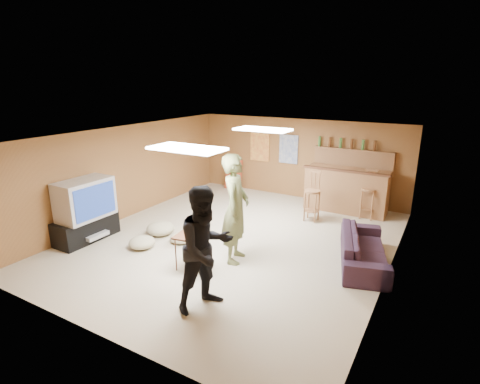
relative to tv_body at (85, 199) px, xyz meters
The scene contains 32 objects.
ground 3.18m from the tv_body, 29.51° to the left, with size 7.00×7.00×0.00m, color tan.
ceiling 3.31m from the tv_body, 29.51° to the left, with size 6.00×7.00×0.02m, color silver.
wall_back 5.66m from the tv_body, 62.08° to the left, with size 6.00×0.02×2.20m, color brown.
wall_front 3.33m from the tv_body, 37.04° to the right, with size 6.00×0.02×2.20m, color brown.
wall_left 1.55m from the tv_body, 103.13° to the left, with size 0.02×7.00×2.20m, color brown.
wall_right 5.85m from the tv_body, 14.87° to the left, with size 0.02×7.00×2.20m, color brown.
tv_stand 0.65m from the tv_body, behind, with size 0.55×1.30×0.50m, color black.
dvd_box 0.76m from the tv_body, ahead, with size 0.35×0.50×0.08m, color #B2B2B7.
tv_body is the anchor object (origin of this frame).
tv_screen 0.31m from the tv_body, ahead, with size 0.02×0.95×0.65m, color navy.
bar_counter 6.09m from the tv_body, 47.00° to the left, with size 2.00×0.60×1.10m, color brown.
bar_lip 5.91m from the tv_body, 45.34° to the left, with size 2.10×0.12×0.05m, color #422415.
bar_shelf 6.45m from the tv_body, 49.74° to the left, with size 2.00×0.18×0.05m, color brown.
bar_backing 6.44m from the tv_body, 49.85° to the left, with size 2.00×0.14×0.60m, color brown.
poster_left 5.19m from the tv_body, 73.70° to the left, with size 0.60×0.03×0.85m, color #BF3F26.
poster_right 5.51m from the tv_body, 64.65° to the left, with size 0.55×0.03×0.80m, color #334C99.
folding_chair_stack 4.86m from the tv_body, 82.29° to the left, with size 0.50×0.14×0.90m, color #AA3A1F.
ceiling_panel_front 2.94m from the tv_body, ahead, with size 1.20×0.60×0.04m, color white.
ceiling_panel_back 3.99m from the tv_body, 45.54° to the left, with size 1.20×0.60×0.04m, color white.
person_olive 3.19m from the tv_body, 13.72° to the left, with size 0.73×0.48×2.00m, color #5F663B.
person_black 3.56m from the tv_body, 11.91° to the right, with size 0.90×0.70×1.85m, color black.
sofa 5.52m from the tv_body, 19.07° to the left, with size 1.96×0.77×0.57m, color black.
tray_table 2.67m from the tv_body, ahead, with size 0.50×0.40×0.65m, color #422415.
cup_red_near 2.52m from the tv_body, ahead, with size 0.08×0.08×0.10m, color red.
cup_red_far 2.70m from the tv_body, ahead, with size 0.07×0.07×0.10m, color red.
cup_blue 2.74m from the tv_body, ahead, with size 0.07×0.07×0.10m, color #17269E.
bar_stool_left 4.98m from the tv_body, 42.98° to the left, with size 0.38×0.38×1.19m, color brown, non-canonical shape.
bar_stool_right 6.34m from the tv_body, 41.50° to the left, with size 0.40×0.40×1.26m, color brown, non-canonical shape.
cushion_near_tv 1.64m from the tv_body, 41.67° to the left, with size 0.60×0.60×0.27m, color gray.
cushion_mid 2.09m from the tv_body, 26.18° to the left, with size 0.45×0.45×0.20m, color gray.
cushion_far 1.48m from the tv_body, 12.04° to the left, with size 0.52×0.52×0.23m, color gray.
bottle_row 6.32m from the tv_body, 51.01° to the left, with size 1.48×0.08×0.26m, color #3F7233, non-canonical shape.
Camera 1 is at (3.66, -6.19, 3.23)m, focal length 28.00 mm.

